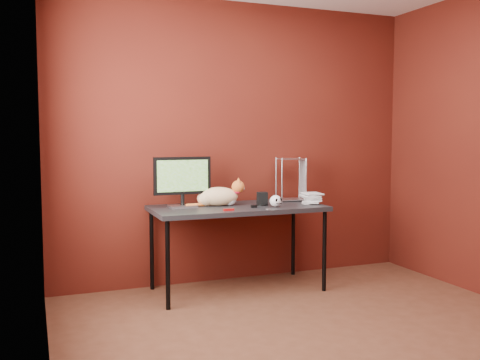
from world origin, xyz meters
name	(u,v)px	position (x,y,z in m)	size (l,w,h in m)	color
room	(337,123)	(0.00, 0.00, 1.45)	(3.52, 3.52, 2.61)	#522C1C
desk	(238,212)	(-0.15, 1.37, 0.70)	(1.50, 0.70, 0.75)	black
monitor	(182,179)	(-0.62, 1.46, 0.99)	(0.50, 0.16, 0.43)	silver
cat	(219,196)	(-0.30, 1.45, 0.83)	(0.52, 0.27, 0.25)	orange
skull_mug	(276,201)	(0.13, 1.19, 0.80)	(0.10, 0.11, 0.10)	white
speaker	(262,199)	(0.07, 1.33, 0.80)	(0.10, 0.10, 0.12)	black
book_stack	(303,146)	(0.48, 1.35, 1.27)	(0.24, 0.26, 1.04)	beige
wire_rack	(291,179)	(0.46, 1.56, 0.95)	(0.26, 0.23, 0.41)	silver
pocket_knife	(229,210)	(-0.32, 1.12, 0.76)	(0.09, 0.02, 0.02)	#980B0C
black_gadget	(254,206)	(-0.06, 1.21, 0.76)	(0.05, 0.03, 0.02)	black
washer	(268,209)	(0.01, 1.08, 0.75)	(0.04, 0.04, 0.00)	silver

